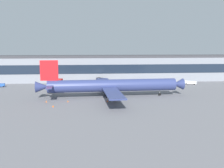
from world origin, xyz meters
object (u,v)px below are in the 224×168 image
Objects in this scene: traffic_cone_3 at (68,101)px; stair_truck at (101,81)px; baggage_tug at (1,85)px; traffic_cone_0 at (53,106)px; catering_truck at (56,82)px; crew_van at (144,82)px; traffic_cone_2 at (46,101)px; traffic_cone_1 at (107,101)px; airliner at (111,86)px; belt_loader at (190,82)px.

stair_truck is at bearing 71.61° from traffic_cone_3.
baggage_tug is 5.22× the size of traffic_cone_0.
catering_truck is (28.50, 0.11, 1.21)m from baggage_tug.
traffic_cone_2 is at bearing -139.03° from crew_van.
traffic_cone_0 is at bearing -160.80° from traffic_cone_1.
traffic_cone_3 is (-15.42, 1.42, -0.05)m from traffic_cone_1.
airliner reaches higher than traffic_cone_2.
traffic_cone_1 reaches higher than traffic_cone_2.
crew_van is 8.84× the size of traffic_cone_3.
traffic_cone_2 is at bearing 179.94° from traffic_cone_3.
traffic_cone_0 is 1.18× the size of traffic_cone_3.
stair_truck is 50.36m from belt_loader.
catering_truck is 10.41× the size of traffic_cone_0.
catering_truck is 48.58m from traffic_cone_1.
belt_loader is 26.55m from crew_van.
stair_truck reaches higher than baggage_tug.
catering_truck reaches higher than traffic_cone_2.
stair_truck is 0.98× the size of belt_loader.
airliner is 8.31× the size of catering_truck.
baggage_tug is 103.01m from belt_loader.
traffic_cone_3 is (-65.22, -40.14, -0.84)m from belt_loader.
catering_truck is 1.19× the size of belt_loader.
crew_van is 65.63m from traffic_cone_0.
traffic_cone_3 reaches higher than traffic_cone_2.
baggage_tug is at bearing -174.20° from stair_truck.
stair_truck reaches higher than traffic_cone_1.
baggage_tug is at bearing 126.19° from traffic_cone_2.
traffic_cone_3 is at bearing 174.75° from traffic_cone_1.
crew_van is at bearing 46.56° from traffic_cone_3.
airliner is 102.26× the size of traffic_cone_3.
belt_loader is at bearing 39.85° from traffic_cone_1.
traffic_cone_2 is at bearing -151.39° from belt_loader.
catering_truck is at bearing 120.61° from traffic_cone_1.
belt_loader reaches higher than traffic_cone_1.
crew_van is at bearing 0.45° from baggage_tug.
catering_truck is at bearing -167.85° from stair_truck.
traffic_cone_2 is at bearing 113.60° from traffic_cone_0.
airliner reaches higher than traffic_cone_1.
catering_truck is at bearing -179.41° from crew_van.
traffic_cone_0 is (33.12, -48.66, -0.72)m from baggage_tug.
crew_van is (47.97, 0.49, -0.83)m from catering_truck.
baggage_tug is at bearing -179.79° from catering_truck.
airliner is 104.75× the size of traffic_cone_2.
stair_truck is 0.83× the size of catering_truck.
belt_loader is (47.67, 31.77, -3.80)m from airliner.
traffic_cone_1 is 23.81m from traffic_cone_2.
traffic_cone_2 is (-25.89, -8.36, -4.64)m from airliner.
belt_loader is 10.64× the size of traffic_cone_2.
catering_truck is at bearing 91.34° from traffic_cone_2.
airliner is 37.45m from stair_truck.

